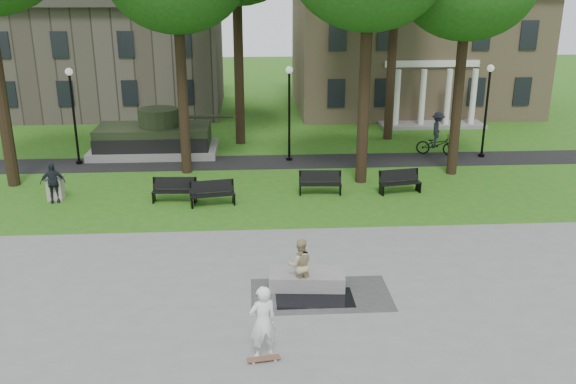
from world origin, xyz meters
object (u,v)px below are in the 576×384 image
skateboarder (263,322)px  cyclist (437,138)px  concrete_block (307,279)px  friend_watching (300,265)px  trash_bin (55,188)px  park_bench_0 (174,189)px

skateboarder → cyclist: (9.51, 17.84, -0.03)m
concrete_block → skateboarder: (-1.37, -3.51, 0.70)m
concrete_block → friend_watching: bearing=-139.8°
cyclist → trash_bin: 18.78m
skateboarder → friend_watching: bearing=-128.5°
concrete_block → trash_bin: size_ratio=2.29×
concrete_block → skateboarder: bearing=-111.4°
skateboarder → cyclist: cyclist is taller
friend_watching → trash_bin: 12.77m
skateboarder → friend_watching: (1.15, 3.32, -0.13)m
concrete_block → friend_watching: friend_watching is taller
skateboarder → trash_bin: skateboarder is taller
skateboarder → trash_bin: 14.52m
skateboarder → friend_watching: size_ratio=1.17×
concrete_block → park_bench_0: park_bench_0 is taller
cyclist → park_bench_0: cyclist is taller
park_bench_0 → skateboarder: bearing=-70.3°
cyclist → trash_bin: bearing=126.6°
skateboarder → trash_bin: (-8.30, 11.91, -0.46)m
park_bench_0 → concrete_block: bearing=-55.7°
park_bench_0 → trash_bin: bearing=176.6°
park_bench_0 → cyclist: bearing=30.0°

